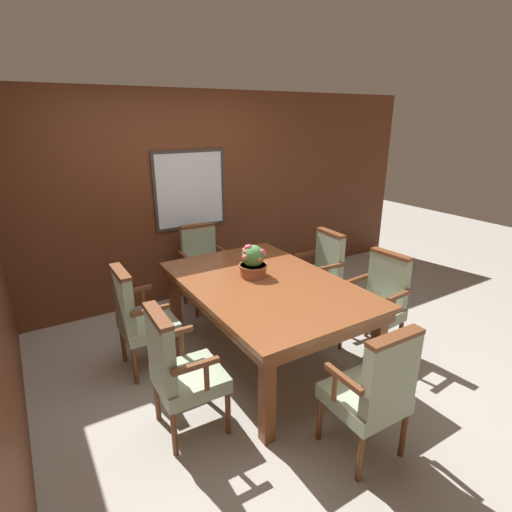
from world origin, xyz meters
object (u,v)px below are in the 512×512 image
object	(u,v)px
dining_table	(265,292)
chair_right_far	(320,271)
chair_head_near	(374,389)
chair_right_near	(379,300)
chair_head_far	(203,264)
chair_left_far	(139,316)
potted_plant	(253,262)
chair_left_near	(179,368)

from	to	relation	value
dining_table	chair_right_far	bearing A→B (deg)	22.59
chair_head_near	chair_right_near	bearing A→B (deg)	-137.94
chair_head_far	chair_left_far	distance (m)	1.35
chair_head_near	potted_plant	world-z (taller)	potted_plant
dining_table	chair_right_near	bearing A→B (deg)	-23.12
dining_table	chair_head_far	distance (m)	1.35
chair_right_near	chair_head_near	bearing A→B (deg)	-53.80
chair_head_near	dining_table	bearing A→B (deg)	-90.03
chair_left_near	chair_head_near	size ratio (longest dim) A/B	1.00
chair_head_far	chair_left_near	bearing A→B (deg)	-116.21
dining_table	chair_right_far	distance (m)	1.10
chair_left_far	chair_left_near	size ratio (longest dim) A/B	1.00
chair_right_far	chair_left_near	bearing A→B (deg)	-62.97
chair_right_near	dining_table	bearing A→B (deg)	-117.78
chair_left_far	chair_right_near	distance (m)	2.19
chair_head_far	potted_plant	xyz separation A→B (m)	(-0.01, -1.16, 0.39)
dining_table	chair_right_near	distance (m)	1.10
chair_left_far	potted_plant	distance (m)	1.10
chair_head_far	potted_plant	bearing A→B (deg)	-87.77
dining_table	chair_left_far	size ratio (longest dim) A/B	1.98
chair_left_near	chair_head_near	xyz separation A→B (m)	(0.97, -0.86, 0.00)
chair_head_far	chair_left_near	xyz separation A→B (m)	(-0.99, -1.79, 0.00)
chair_left_far	chair_head_near	world-z (taller)	same
chair_right_far	chair_left_near	distance (m)	2.19
potted_plant	dining_table	bearing A→B (deg)	-85.77
dining_table	chair_head_near	bearing A→B (deg)	-91.22
chair_right_near	potted_plant	size ratio (longest dim) A/B	3.16
dining_table	chair_right_near	xyz separation A→B (m)	(1.00, -0.43, -0.16)
chair_right_near	potted_plant	xyz separation A→B (m)	(-1.01, 0.61, 0.39)
chair_head_far	chair_left_far	world-z (taller)	same
chair_left_far	chair_right_far	world-z (taller)	same
dining_table	chair_right_near	size ratio (longest dim) A/B	1.98
dining_table	chair_head_near	size ratio (longest dim) A/B	1.98
chair_head_far	potted_plant	distance (m)	1.22
chair_left_far	chair_left_near	world-z (taller)	same
chair_right_near	potted_plant	distance (m)	1.24
chair_left_near	chair_right_near	bearing A→B (deg)	-87.32
chair_left_far	chair_head_far	bearing A→B (deg)	-48.33
dining_table	chair_left_far	bearing A→B (deg)	156.26
chair_left_far	potted_plant	bearing A→B (deg)	-104.71
chair_head_near	potted_plant	distance (m)	1.55
chair_left_far	chair_left_near	distance (m)	0.90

